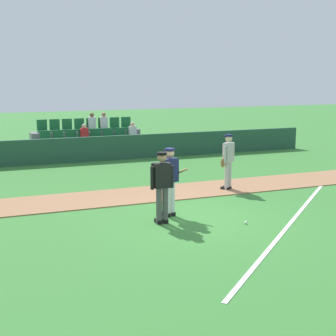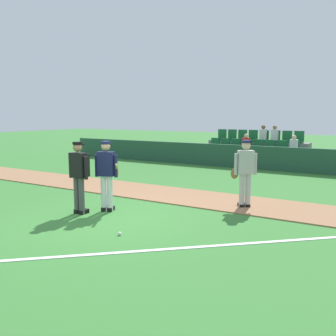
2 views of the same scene
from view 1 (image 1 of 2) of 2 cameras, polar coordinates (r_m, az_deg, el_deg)
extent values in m
plane|color=#387A33|center=(12.69, 2.30, -5.81)|extent=(80.00, 80.00, 0.00)
cube|color=#9E704C|center=(15.25, -2.12, -2.97)|extent=(28.00, 2.03, 0.03)
cube|color=white|center=(13.75, 14.70, -4.84)|extent=(8.92, 8.18, 0.01)
cube|color=#234C38|center=(21.35, -8.12, 2.17)|extent=(20.00, 0.16, 1.04)
cube|color=slate|center=(22.80, -8.97, 1.73)|extent=(5.00, 2.10, 0.30)
cube|color=slate|center=(22.34, -8.75, 2.47)|extent=(4.90, 0.85, 0.40)
cube|color=#196033|center=(21.86, -13.63, 2.78)|extent=(0.44, 0.40, 0.08)
cube|color=#196033|center=(22.04, -13.74, 3.50)|extent=(0.44, 0.08, 0.50)
cube|color=#196033|center=(21.94, -12.21, 2.87)|extent=(0.44, 0.40, 0.08)
cube|color=#196033|center=(22.13, -12.33, 3.58)|extent=(0.44, 0.08, 0.50)
cube|color=#196033|center=(22.04, -10.80, 2.96)|extent=(0.44, 0.40, 0.08)
cube|color=#196033|center=(22.22, -10.93, 3.66)|extent=(0.44, 0.08, 0.50)
cube|color=#196033|center=(22.15, -9.40, 3.04)|extent=(0.44, 0.40, 0.08)
cube|color=#196033|center=(22.33, -9.55, 3.74)|extent=(0.44, 0.08, 0.50)
cube|color=red|center=(22.16, -9.45, 3.82)|extent=(0.32, 0.22, 0.52)
sphere|color=beige|center=(22.13, -9.48, 4.72)|extent=(0.20, 0.20, 0.20)
cube|color=#196033|center=(22.28, -8.02, 3.12)|extent=(0.44, 0.40, 0.08)
cube|color=#196033|center=(22.46, -8.17, 3.81)|extent=(0.44, 0.08, 0.50)
cube|color=#196033|center=(22.41, -6.65, 3.19)|extent=(0.44, 0.40, 0.08)
cube|color=#196033|center=(22.59, -6.82, 3.88)|extent=(0.44, 0.08, 0.50)
cube|color=#196033|center=(22.56, -5.31, 3.27)|extent=(0.44, 0.40, 0.08)
cube|color=#196033|center=(22.74, -5.48, 3.95)|extent=(0.44, 0.08, 0.50)
cube|color=#196033|center=(22.72, -3.98, 3.34)|extent=(0.44, 0.40, 0.08)
cube|color=#196033|center=(22.90, -4.15, 4.02)|extent=(0.44, 0.08, 0.50)
cube|color=silver|center=(22.74, -4.02, 4.10)|extent=(0.32, 0.22, 0.52)
sphere|color=beige|center=(22.70, -4.04, 4.98)|extent=(0.20, 0.20, 0.20)
cube|color=slate|center=(23.11, -9.26, 3.72)|extent=(4.90, 0.85, 0.40)
cube|color=#196033|center=(22.65, -13.99, 4.05)|extent=(0.44, 0.40, 0.08)
cube|color=#196033|center=(22.84, -14.10, 4.72)|extent=(0.44, 0.08, 0.50)
cube|color=#196033|center=(22.73, -12.62, 4.13)|extent=(0.44, 0.40, 0.08)
cube|color=#196033|center=(22.92, -12.73, 4.80)|extent=(0.44, 0.08, 0.50)
cube|color=#196033|center=(22.82, -11.25, 4.20)|extent=(0.44, 0.40, 0.08)
cube|color=#196033|center=(23.01, -11.38, 4.87)|extent=(0.44, 0.08, 0.50)
cube|color=#196033|center=(22.93, -9.90, 4.28)|extent=(0.44, 0.40, 0.08)
cube|color=#196033|center=(23.12, -10.03, 4.94)|extent=(0.44, 0.08, 0.50)
cube|color=#196033|center=(23.05, -8.56, 4.35)|extent=(0.44, 0.40, 0.08)
cube|color=#196033|center=(23.24, -8.70, 5.01)|extent=(0.44, 0.08, 0.50)
cube|color=silver|center=(23.07, -8.61, 5.10)|extent=(0.32, 0.22, 0.52)
sphere|color=brown|center=(23.04, -8.63, 5.97)|extent=(0.20, 0.20, 0.20)
cube|color=#196033|center=(23.18, -7.23, 4.41)|extent=(0.44, 0.40, 0.08)
cube|color=#196033|center=(23.37, -7.39, 5.07)|extent=(0.44, 0.08, 0.50)
cube|color=silver|center=(23.20, -7.28, 5.16)|extent=(0.32, 0.22, 0.52)
sphere|color=#9E7051|center=(23.17, -7.30, 6.02)|extent=(0.20, 0.20, 0.20)
cube|color=#196033|center=(23.33, -5.92, 4.48)|extent=(0.44, 0.40, 0.08)
cube|color=#196033|center=(23.51, -6.08, 5.13)|extent=(0.44, 0.08, 0.50)
cube|color=#196033|center=(23.48, -4.63, 4.54)|extent=(0.44, 0.40, 0.08)
cube|color=#196033|center=(23.67, -4.80, 5.19)|extent=(0.44, 0.08, 0.50)
cylinder|color=white|center=(12.77, -0.06, -3.61)|extent=(0.14, 0.14, 0.90)
cylinder|color=white|center=(12.87, 0.48, -3.50)|extent=(0.14, 0.14, 0.90)
cube|color=black|center=(12.91, -0.23, -5.28)|extent=(0.20, 0.29, 0.10)
cube|color=black|center=(13.02, 0.30, -5.16)|extent=(0.20, 0.29, 0.10)
cube|color=#191E47|center=(12.66, 0.22, -0.26)|extent=(0.45, 0.34, 0.60)
cylinder|color=#191E47|center=(12.51, -0.64, -0.62)|extent=(0.09, 0.09, 0.55)
cylinder|color=#191E47|center=(12.83, 1.05, -0.34)|extent=(0.09, 0.09, 0.55)
sphere|color=tan|center=(12.59, 0.22, 1.67)|extent=(0.22, 0.22, 0.22)
cylinder|color=#191E4C|center=(12.57, 0.22, 2.12)|extent=(0.23, 0.23, 0.06)
cube|color=#191E4C|center=(12.65, -0.08, 2.03)|extent=(0.21, 0.17, 0.02)
cylinder|color=tan|center=(12.92, 0.75, -0.71)|extent=(0.52, 0.67, 0.41)
cylinder|color=#4C4C4C|center=(12.16, -1.03, -4.33)|extent=(0.14, 0.14, 0.90)
cylinder|color=#4C4C4C|center=(12.22, -0.32, -4.26)|extent=(0.14, 0.14, 0.90)
cube|color=black|center=(12.32, -1.12, -6.06)|extent=(0.12, 0.26, 0.10)
cube|color=black|center=(12.38, -0.42, -5.98)|extent=(0.12, 0.26, 0.10)
cube|color=black|center=(12.02, -0.68, -0.83)|extent=(0.40, 0.22, 0.60)
cylinder|color=black|center=(11.95, -1.80, -1.15)|extent=(0.09, 0.09, 0.55)
cylinder|color=black|center=(12.12, 0.42, -0.98)|extent=(0.09, 0.09, 0.55)
sphere|color=#9E7051|center=(11.94, -0.69, 1.19)|extent=(0.22, 0.22, 0.22)
cylinder|color=black|center=(11.93, -0.69, 1.67)|extent=(0.23, 0.23, 0.06)
cube|color=black|center=(12.03, -0.86, 1.59)|extent=(0.18, 0.12, 0.02)
cube|color=black|center=(12.14, -0.90, -0.72)|extent=(0.44, 0.08, 0.56)
cylinder|color=#B2B2B2|center=(15.81, 6.68, -0.94)|extent=(0.14, 0.14, 0.90)
cylinder|color=#B2B2B2|center=(15.95, 6.94, -0.85)|extent=(0.14, 0.14, 0.90)
cube|color=black|center=(15.91, 6.46, -2.33)|extent=(0.25, 0.28, 0.10)
cube|color=black|center=(16.05, 6.71, -2.22)|extent=(0.25, 0.28, 0.10)
cube|color=#B2B2B2|center=(15.75, 6.87, 1.78)|extent=(0.45, 0.41, 0.60)
cylinder|color=#B2B2B2|center=(15.53, 6.46, 1.49)|extent=(0.09, 0.09, 0.55)
cylinder|color=#B2B2B2|center=(15.98, 7.26, 1.72)|extent=(0.09, 0.09, 0.55)
sphere|color=beige|center=(15.69, 6.90, 3.34)|extent=(0.22, 0.22, 0.22)
cylinder|color=#191E4C|center=(15.68, 6.91, 3.70)|extent=(0.23, 0.23, 0.06)
cube|color=#191E4C|center=(15.72, 6.58, 3.62)|extent=(0.22, 0.20, 0.02)
ellipsoid|color=brown|center=(15.58, 6.24, 0.58)|extent=(0.23, 0.21, 0.28)
sphere|color=white|center=(12.41, 8.80, -6.13)|extent=(0.07, 0.07, 0.07)
camera|label=2|loc=(11.69, 44.80, 1.81)|focal=39.76mm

